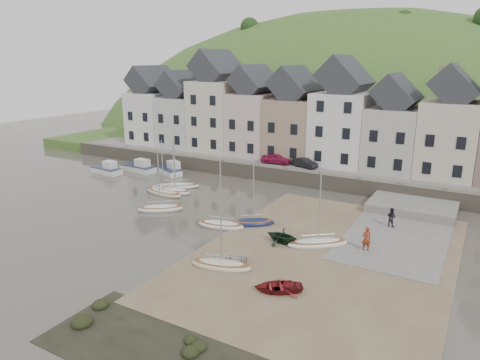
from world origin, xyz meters
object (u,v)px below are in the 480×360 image
Objects in this scene: rowboat_white at (226,260)px; person_red at (366,239)px; rowboat_green at (282,235)px; car_right at (305,163)px; rowboat_red at (278,286)px; sailboat_0 at (176,186)px; person_dark at (391,217)px; car_left at (276,159)px.

person_red is (8.22, 7.30, 0.71)m from rowboat_white.
car_right is at bearing -162.49° from rowboat_green.
car_right is (-3.80, 24.69, 1.79)m from rowboat_white.
rowboat_red is (4.93, -1.59, 0.00)m from rowboat_white.
sailboat_0 reaches higher than person_red.
person_dark is (3.91, 15.13, 0.59)m from rowboat_red.
car_right is (-12.02, 17.39, 1.09)m from person_red.
rowboat_red is at bearing -159.00° from car_left.
sailboat_0 is 19.27m from rowboat_green.
rowboat_red is at bearing -37.25° from sailboat_0.
rowboat_red is (2.97, -7.05, -0.35)m from rowboat_green.
car_left reaches higher than person_dark.
car_right is at bearing -94.60° from car_left.
sailboat_0 is 24.51m from person_red.
rowboat_red is 9.51m from person_red.
sailboat_0 is 13.46m from car_left.
person_dark is 0.49× the size of car_right.
car_left is at bearing 109.69° from car_right.
rowboat_white is at bearing -41.99° from sailboat_0.
car_right is (-12.64, 11.16, 1.20)m from person_dark.
sailboat_0 is 3.70× the size of person_dark.
sailboat_0 reaches higher than car_right.
rowboat_white is at bearing 7.08° from person_red.
car_left is 1.11× the size of car_right.
person_red is at bearing -142.18° from car_left.
person_red is 1.13× the size of person_dark.
person_red reaches higher than person_dark.
rowboat_white is 0.89× the size of car_right.
sailboat_0 is at bearing 139.98° from car_left.
sailboat_0 is 1.64× the size of car_left.
person_dark is at bearing -111.74° from car_right.
sailboat_0 is at bearing -114.97° from rowboat_green.
rowboat_green is 6.54m from person_red.
car_left is at bearing 54.58° from sailboat_0.
person_red reaches higher than rowboat_red.
rowboat_white is 1.20× the size of rowboat_green.
person_dark is (24.22, -0.31, 0.72)m from sailboat_0.
person_dark is at bearing -128.65° from car_left.
person_dark is (8.84, 13.54, 0.60)m from rowboat_white.
rowboat_white is 1.59× the size of person_red.
rowboat_green is at bearing 132.06° from rowboat_white.
rowboat_white is at bearing -167.35° from car_left.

